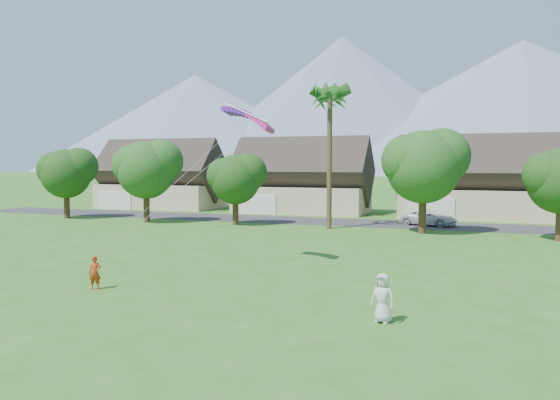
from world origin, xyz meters
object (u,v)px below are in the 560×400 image
at_px(watcher, 383,298).
at_px(parafoil_kite, 250,116).
at_px(parked_car, 429,218).
at_px(kite_flyer, 95,273).

bearing_deg(watcher, parafoil_kite, 150.19).
relative_size(parked_car, parafoil_kite, 1.50).
xyz_separation_m(watcher, parafoil_kite, (-8.82, 8.55, 7.54)).
distance_m(watcher, parked_car, 32.17).
height_order(kite_flyer, watcher, watcher).
distance_m(parked_car, parafoil_kite, 26.12).
distance_m(kite_flyer, watcher, 13.34).
xyz_separation_m(parked_car, parafoil_kite, (-8.07, -23.61, 7.75)).
relative_size(kite_flyer, parked_car, 0.31).
xyz_separation_m(watcher, parked_car, (-0.76, 32.16, -0.21)).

